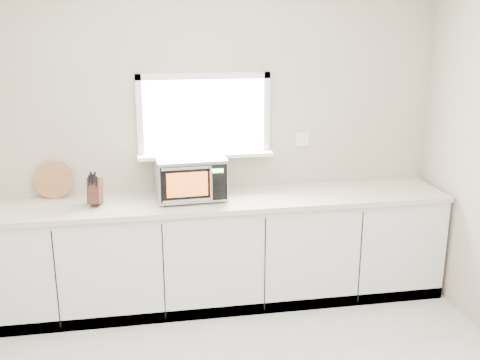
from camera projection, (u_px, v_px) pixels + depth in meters
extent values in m
cube|color=#C1AD9A|center=(204.00, 139.00, 4.71)|extent=(4.00, 0.02, 2.70)
cube|color=white|center=(204.00, 116.00, 4.64)|extent=(1.00, 0.02, 0.60)
cube|color=white|center=(206.00, 155.00, 4.67)|extent=(1.12, 0.16, 0.03)
cube|color=white|center=(204.00, 76.00, 4.53)|extent=(1.10, 0.04, 0.05)
cube|color=white|center=(205.00, 154.00, 4.71)|extent=(1.10, 0.04, 0.05)
cube|color=white|center=(140.00, 118.00, 4.54)|extent=(0.05, 0.04, 0.70)
cube|color=white|center=(266.00, 114.00, 4.71)|extent=(0.05, 0.04, 0.70)
cube|color=white|center=(302.00, 139.00, 4.85)|extent=(0.12, 0.01, 0.12)
cube|color=silver|center=(210.00, 253.00, 4.68)|extent=(3.92, 0.60, 0.88)
cube|color=beige|center=(210.00, 201.00, 4.54)|extent=(3.92, 0.64, 0.04)
cylinder|color=black|center=(165.00, 205.00, 4.36)|extent=(0.03, 0.03, 0.02)
cylinder|color=black|center=(161.00, 193.00, 4.66)|extent=(0.03, 0.03, 0.02)
cylinder|color=black|center=(222.00, 201.00, 4.46)|extent=(0.03, 0.03, 0.02)
cylinder|color=black|center=(214.00, 189.00, 4.76)|extent=(0.03, 0.03, 0.02)
cube|color=#B7BABF|center=(190.00, 177.00, 4.51)|extent=(0.56, 0.44, 0.32)
cube|color=black|center=(194.00, 184.00, 4.32)|extent=(0.52, 0.04, 0.28)
cube|color=orange|center=(187.00, 185.00, 4.30)|extent=(0.32, 0.02, 0.19)
cylinder|color=silver|center=(211.00, 184.00, 4.32)|extent=(0.02, 0.02, 0.25)
cube|color=black|center=(218.00, 183.00, 4.35)|extent=(0.13, 0.01, 0.28)
cube|color=#19FF33|center=(218.00, 171.00, 4.32)|extent=(0.09, 0.01, 0.03)
cube|color=silver|center=(190.00, 157.00, 4.47)|extent=(0.56, 0.44, 0.01)
cube|color=#452718|center=(95.00, 191.00, 4.35)|extent=(0.12, 0.21, 0.23)
cube|color=black|center=(89.00, 181.00, 4.28)|extent=(0.02, 0.04, 0.09)
cube|color=black|center=(93.00, 179.00, 4.28)|extent=(0.02, 0.04, 0.09)
cube|color=black|center=(97.00, 182.00, 4.28)|extent=(0.02, 0.04, 0.09)
cube|color=black|center=(91.00, 177.00, 4.27)|extent=(0.02, 0.04, 0.09)
cube|color=black|center=(95.00, 177.00, 4.27)|extent=(0.02, 0.04, 0.09)
cylinder|color=#A77140|center=(53.00, 180.00, 4.52)|extent=(0.30, 0.07, 0.30)
cylinder|color=#B7BABF|center=(220.00, 184.00, 4.64)|extent=(0.12, 0.12, 0.16)
cylinder|color=black|center=(220.00, 173.00, 4.61)|extent=(0.12, 0.12, 0.04)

